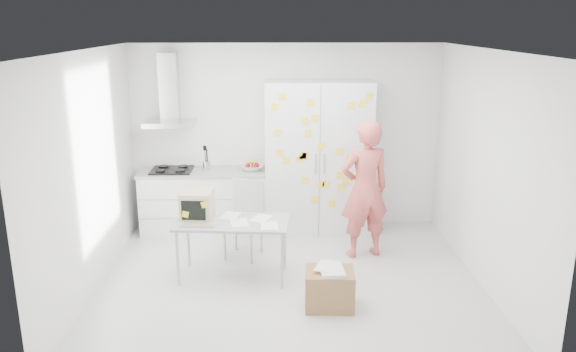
{
  "coord_description": "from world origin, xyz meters",
  "views": [
    {
      "loc": [
        -0.17,
        -6.12,
        3.0
      ],
      "look_at": [
        -0.0,
        0.65,
        1.12
      ],
      "focal_mm": 35.0,
      "sensor_mm": 36.0,
      "label": 1
    }
  ],
  "objects_px": {
    "chair": "(245,214)",
    "cardboard_box": "(330,288)",
    "person": "(365,190)",
    "desk": "(210,213)"
  },
  "relations": [
    {
      "from": "desk",
      "to": "cardboard_box",
      "type": "xyz_separation_m",
      "value": [
        1.36,
        -0.82,
        -0.58
      ]
    },
    {
      "from": "desk",
      "to": "chair",
      "type": "relative_size",
      "value": 1.37
    },
    {
      "from": "person",
      "to": "cardboard_box",
      "type": "relative_size",
      "value": 3.34
    },
    {
      "from": "person",
      "to": "cardboard_box",
      "type": "height_order",
      "value": "person"
    },
    {
      "from": "desk",
      "to": "chair",
      "type": "distance_m",
      "value": 0.76
    },
    {
      "from": "person",
      "to": "desk",
      "type": "xyz_separation_m",
      "value": [
        -1.93,
        -0.56,
        -0.1
      ]
    },
    {
      "from": "chair",
      "to": "cardboard_box",
      "type": "xyz_separation_m",
      "value": [
        0.97,
        -1.44,
        -0.35
      ]
    },
    {
      "from": "cardboard_box",
      "to": "chair",
      "type": "bearing_deg",
      "value": 124.07
    },
    {
      "from": "person",
      "to": "cardboard_box",
      "type": "xyz_separation_m",
      "value": [
        -0.57,
        -1.38,
        -0.69
      ]
    },
    {
      "from": "cardboard_box",
      "to": "desk",
      "type": "bearing_deg",
      "value": 148.76
    }
  ]
}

